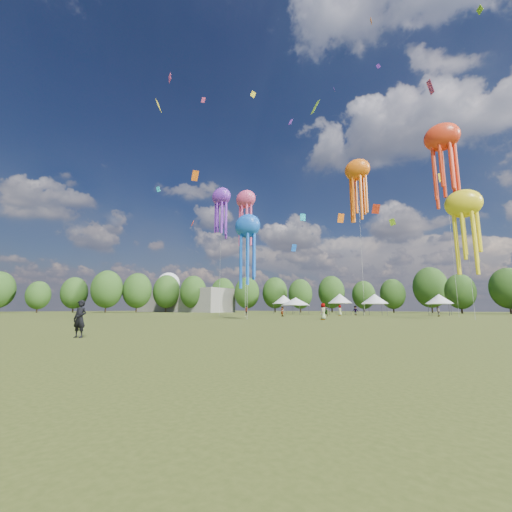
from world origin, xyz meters
The scene contains 10 objects.
ground centered at (0.00, 0.00, 0.00)m, with size 300.00×300.00×0.00m, color #384416.
observer_main centered at (6.83, -2.07, 0.78)m, with size 0.57×0.38×1.57m, color black.
spectator_near centered at (-6.74, 35.99, 0.76)m, with size 0.74×0.58×1.52m, color gray.
spectators_far centered at (-0.74, 42.25, 0.86)m, with size 30.62×28.82×1.84m.
festival_tents centered at (-6.51, 55.26, 3.06)m, with size 37.59×11.20×4.43m.
show_kites centered at (4.11, 39.37, 19.90)m, with size 42.34×28.47×29.74m.
small_kites centered at (0.06, 41.90, 29.57)m, with size 69.08×57.41×44.12m.
treeline centered at (-3.87, 62.51, 6.54)m, with size 201.57×95.24×13.43m.
hangar centered at (-72.00, 72.00, 4.00)m, with size 40.00×12.00×8.00m, color gray.
radome centered at (-88.00, 78.00, 9.99)m, with size 9.00×9.00×16.00m.
Camera 1 is at (21.15, -8.93, 1.20)m, focal length 23.00 mm.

